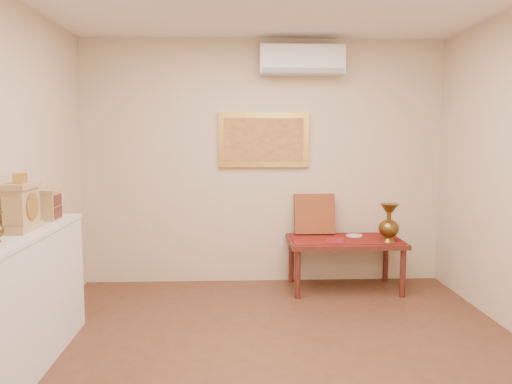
{
  "coord_description": "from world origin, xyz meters",
  "views": [
    {
      "loc": [
        -0.32,
        -3.3,
        1.65
      ],
      "look_at": [
        -0.13,
        1.15,
        1.14
      ],
      "focal_mm": 35.0,
      "sensor_mm": 36.0,
      "label": 1
    }
  ],
  "objects": [
    {
      "name": "wall_front",
      "position": [
        0.0,
        -2.25,
        1.35
      ],
      "size": [
        4.0,
        0.02,
        2.7
      ],
      "primitive_type": "cube",
      "color": "beige",
      "rests_on": "ground"
    },
    {
      "name": "wooden_chest",
      "position": [
        -1.8,
        0.69,
        1.1
      ],
      "size": [
        0.16,
        0.21,
        0.24
      ],
      "color": "tan",
      "rests_on": "display_ledge"
    },
    {
      "name": "menu",
      "position": [
        0.71,
        1.73,
        0.56
      ],
      "size": [
        0.23,
        0.28,
        0.01
      ],
      "primitive_type": "cube",
      "rotation": [
        0.0,
        0.0,
        -0.22
      ],
      "color": "maroon",
      "rests_on": "table_cloth"
    },
    {
      "name": "cushion",
      "position": [
        0.56,
        2.14,
        0.78
      ],
      "size": [
        0.44,
        0.19,
        0.46
      ],
      "primitive_type": "cube",
      "rotation": [
        -0.21,
        0.0,
        0.0
      ],
      "color": "maroon",
      "rests_on": "table_cloth"
    },
    {
      "name": "mantel_clock",
      "position": [
        -1.82,
        0.24,
        1.15
      ],
      "size": [
        0.17,
        0.36,
        0.41
      ],
      "color": "tan",
      "rests_on": "display_ledge"
    },
    {
      "name": "low_table",
      "position": [
        0.85,
        1.88,
        0.48
      ],
      "size": [
        1.2,
        0.7,
        0.55
      ],
      "color": "#551F19",
      "rests_on": "floor"
    },
    {
      "name": "wall_back",
      "position": [
        0.0,
        2.25,
        1.35
      ],
      "size": [
        4.0,
        0.02,
        2.7
      ],
      "primitive_type": "cube",
      "color": "beige",
      "rests_on": "ground"
    },
    {
      "name": "table_cloth",
      "position": [
        0.85,
        1.88,
        0.55
      ],
      "size": [
        1.14,
        0.59,
        0.01
      ],
      "primitive_type": "cube",
      "color": "maroon",
      "rests_on": "low_table"
    },
    {
      "name": "painting",
      "position": [
        0.0,
        2.22,
        1.6
      ],
      "size": [
        1.0,
        0.06,
        0.6
      ],
      "color": "gold",
      "rests_on": "wall_back"
    },
    {
      "name": "display_ledge",
      "position": [
        -1.82,
        0.0,
        0.49
      ],
      "size": [
        0.37,
        2.02,
        0.98
      ],
      "color": "silver",
      "rests_on": "floor"
    },
    {
      "name": "plate",
      "position": [
        0.98,
        1.99,
        0.56
      ],
      "size": [
        0.17,
        0.17,
        0.01
      ],
      "primitive_type": "cylinder",
      "color": "silver",
      "rests_on": "table_cloth"
    },
    {
      "name": "floor",
      "position": [
        0.0,
        0.0,
        0.0
      ],
      "size": [
        4.5,
        4.5,
        0.0
      ],
      "primitive_type": "plane",
      "color": "brown",
      "rests_on": "ground"
    },
    {
      "name": "brass_urn_tall",
      "position": [
        1.27,
        1.71,
        0.8
      ],
      "size": [
        0.21,
        0.21,
        0.48
      ],
      "primitive_type": null,
      "color": "brown",
      "rests_on": "table_cloth"
    },
    {
      "name": "ac_unit",
      "position": [
        0.4,
        2.12,
        2.45
      ],
      "size": [
        0.9,
        0.25,
        0.3
      ],
      "color": "silver",
      "rests_on": "wall_back"
    }
  ]
}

